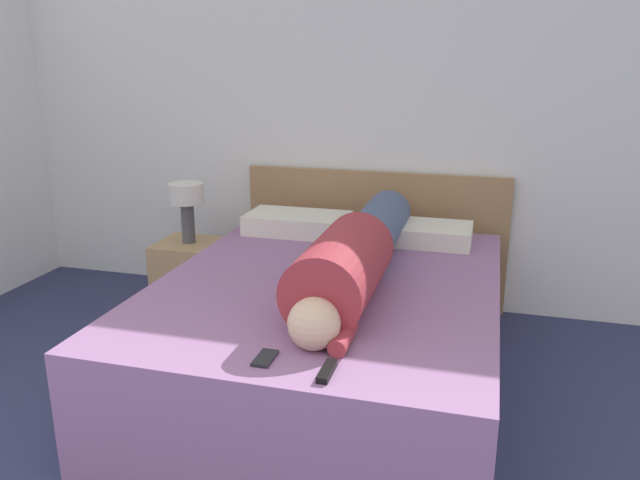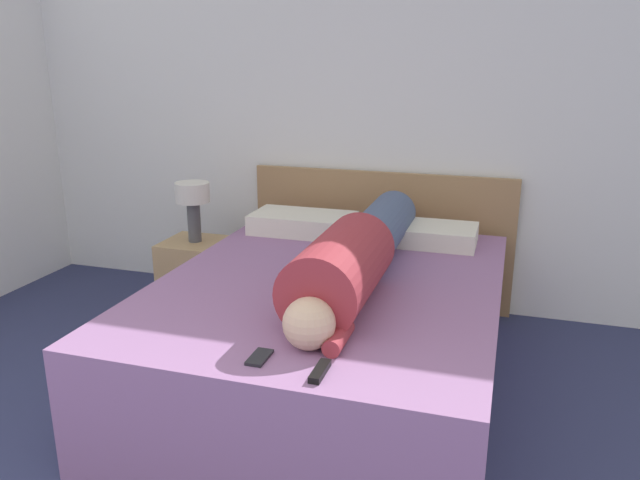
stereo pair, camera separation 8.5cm
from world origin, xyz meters
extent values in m
cube|color=white|center=(0.00, 3.85, 1.30)|extent=(6.13, 0.06, 2.60)
cube|color=#936699|center=(0.10, 2.59, 0.29)|extent=(1.63, 2.10, 0.57)
cube|color=#A37A51|center=(0.10, 3.78, 0.45)|extent=(1.75, 0.04, 0.91)
cube|color=tan|center=(-0.99, 3.24, 0.25)|extent=(0.40, 0.38, 0.49)
cylinder|color=#4C4C51|center=(-0.99, 3.24, 0.62)|extent=(0.08, 0.08, 0.26)
cylinder|color=silver|center=(-0.99, 3.24, 0.81)|extent=(0.22, 0.22, 0.12)
sphere|color=#DBB293|center=(0.24, 1.85, 0.68)|extent=(0.20, 0.20, 0.20)
cylinder|color=#992D38|center=(0.24, 2.28, 0.74)|extent=(0.34, 0.74, 0.34)
cylinder|color=#47567A|center=(0.24, 3.09, 0.71)|extent=(0.27, 0.88, 0.27)
cylinder|color=#992D38|center=(0.34, 1.90, 0.61)|extent=(0.07, 0.22, 0.07)
cube|color=silver|center=(-0.30, 3.36, 0.63)|extent=(0.63, 0.35, 0.12)
cube|color=silver|center=(0.45, 3.36, 0.63)|extent=(0.60, 0.35, 0.11)
cube|color=black|center=(0.34, 1.67, 0.59)|extent=(0.04, 0.15, 0.02)
cube|color=black|center=(0.09, 1.71, 0.58)|extent=(0.06, 0.13, 0.01)
camera|label=1|loc=(0.83, -0.20, 1.64)|focal=35.00mm
camera|label=2|loc=(0.91, -0.18, 1.64)|focal=35.00mm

